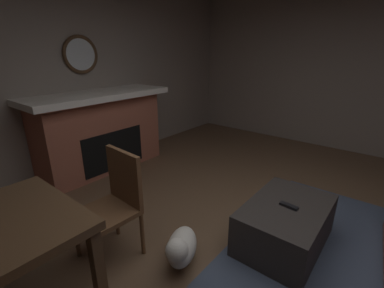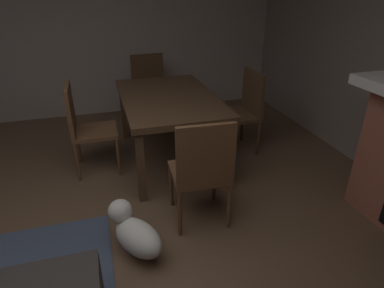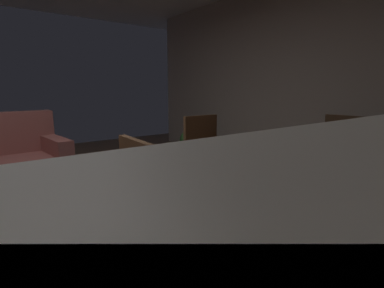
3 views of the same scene
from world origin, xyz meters
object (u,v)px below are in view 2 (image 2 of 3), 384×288
at_px(dining_chair_west, 202,168).
at_px(small_dog, 135,233).
at_px(dining_table, 169,103).
at_px(dining_chair_north, 84,124).
at_px(dining_chair_east, 150,86).
at_px(dining_chair_south, 244,107).

height_order(dining_chair_west, small_dog, dining_chair_west).
bearing_deg(dining_table, small_dog, 157.19).
xyz_separation_m(dining_chair_north, dining_chair_east, (1.16, -0.87, 0.00)).
distance_m(dining_chair_north, small_dog, 1.43).
height_order(dining_chair_south, dining_chair_west, same).
bearing_deg(dining_chair_west, dining_chair_east, 0.01).
xyz_separation_m(dining_table, dining_chair_east, (1.16, 0.01, -0.14)).
bearing_deg(dining_chair_north, dining_chair_west, -143.26).
bearing_deg(dining_chair_south, dining_chair_north, 90.12).
xyz_separation_m(dining_chair_south, dining_chair_west, (-1.17, 0.88, 0.00)).
distance_m(dining_chair_west, small_dog, 0.69).
bearing_deg(dining_chair_west, dining_table, -0.25).
distance_m(dining_chair_south, small_dog, 2.01).
bearing_deg(dining_chair_north, dining_chair_south, -89.88).
bearing_deg(dining_chair_west, dining_chair_south, -36.97).
height_order(dining_chair_north, dining_chair_south, same).
xyz_separation_m(dining_chair_south, small_dog, (-1.36, 1.44, -0.33)).
xyz_separation_m(dining_chair_north, dining_chair_west, (-1.16, -0.87, 0.00)).
bearing_deg(small_dog, dining_chair_west, -70.80).
relative_size(dining_chair_west, small_dog, 1.82).
bearing_deg(dining_chair_east, small_dog, 167.34).
relative_size(dining_chair_north, dining_chair_south, 1.00).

